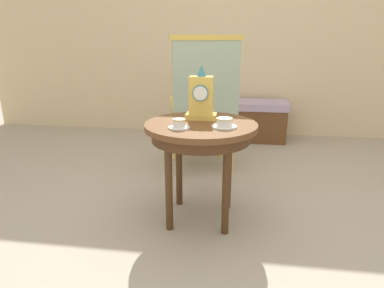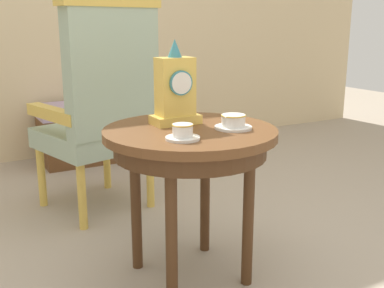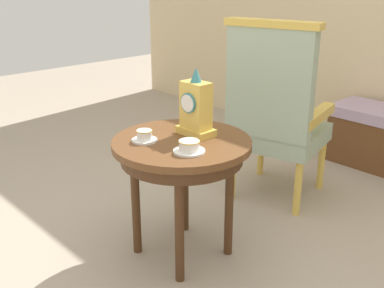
# 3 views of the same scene
# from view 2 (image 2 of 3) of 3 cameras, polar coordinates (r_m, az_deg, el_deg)

# --- Properties ---
(ground_plane) EXTENTS (10.00, 10.00, 0.00)m
(ground_plane) POSITION_cam_2_polar(r_m,az_deg,el_deg) (2.03, 2.90, -15.98)
(ground_plane) COLOR tan
(side_table) EXTENTS (0.68, 0.68, 0.63)m
(side_table) POSITION_cam_2_polar(r_m,az_deg,el_deg) (1.85, -0.23, -0.47)
(side_table) COLOR brown
(side_table) RESTS_ON ground
(teacup_left) EXTENTS (0.12, 0.12, 0.06)m
(teacup_left) POSITION_cam_2_polar(r_m,az_deg,el_deg) (1.65, -1.13, 1.36)
(teacup_left) COLOR white
(teacup_left) RESTS_ON side_table
(teacup_right) EXTENTS (0.14, 0.14, 0.06)m
(teacup_right) POSITION_cam_2_polar(r_m,az_deg,el_deg) (1.83, 5.02, 2.62)
(teacup_right) COLOR white
(teacup_right) RESTS_ON side_table
(mantel_clock) EXTENTS (0.19, 0.11, 0.34)m
(mantel_clock) POSITION_cam_2_polar(r_m,az_deg,el_deg) (1.89, -2.03, 6.45)
(mantel_clock) COLOR gold
(mantel_clock) RESTS_ON side_table
(armchair) EXTENTS (0.66, 0.65, 1.14)m
(armchair) POSITION_cam_2_polar(r_m,az_deg,el_deg) (2.56, -10.77, 4.43)
(armchair) COLOR #9EB299
(armchair) RESTS_ON ground
(window_bench) EXTENTS (0.98, 0.40, 0.44)m
(window_bench) POSITION_cam_2_polar(r_m,az_deg,el_deg) (3.70, -10.58, 1.67)
(window_bench) COLOR #B299B7
(window_bench) RESTS_ON ground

